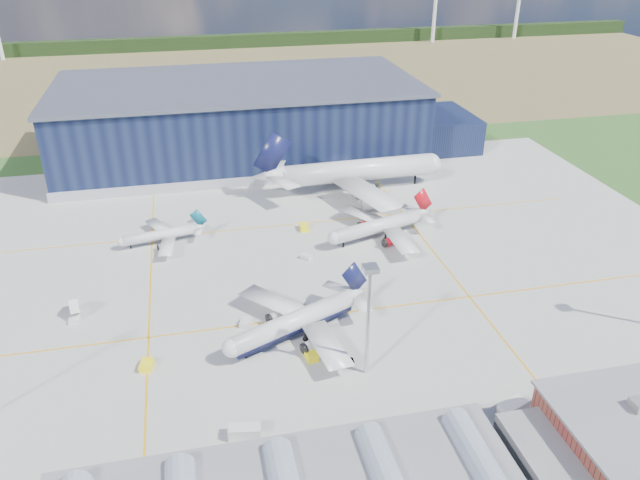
{
  "coord_description": "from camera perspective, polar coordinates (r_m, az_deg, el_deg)",
  "views": [
    {
      "loc": [
        -18.33,
        -117.88,
        75.98
      ],
      "look_at": [
        9.39,
        6.89,
        9.29
      ],
      "focal_mm": 35.0,
      "sensor_mm": 36.0,
      "label": 1
    }
  ],
  "objects": [
    {
      "name": "gse_van_a",
      "position": [
        107.07,
        -6.9,
        -17.04
      ],
      "size": [
        5.58,
        3.14,
        2.3
      ],
      "primitive_type": "cube",
      "rotation": [
        0.0,
        0.0,
        1.41
      ],
      "color": "silver",
      "rests_on": "ground"
    },
    {
      "name": "airliner_navy",
      "position": [
        124.69,
        -2.47,
        -6.69
      ],
      "size": [
        47.37,
        46.99,
        11.74
      ],
      "primitive_type": null,
      "rotation": [
        0.0,
        0.0,
        3.57
      ],
      "color": "silver",
      "rests_on": "ground"
    },
    {
      "name": "airstair",
      "position": [
        143.28,
        -21.49,
        -5.94
      ],
      "size": [
        2.7,
        4.93,
        2.99
      ],
      "primitive_type": "cube",
      "rotation": [
        0.0,
        0.0,
        0.19
      ],
      "color": "silver",
      "rests_on": "ground"
    },
    {
      "name": "gse_tug_c",
      "position": [
        169.33,
        -1.47,
        1.18
      ],
      "size": [
        2.47,
        3.73,
        1.57
      ],
      "primitive_type": "cube",
      "rotation": [
        0.0,
        0.0,
        -0.06
      ],
      "color": "yellow",
      "rests_on": "ground"
    },
    {
      "name": "airliner_red",
      "position": [
        163.41,
        5.3,
        1.87
      ],
      "size": [
        41.77,
        41.29,
        10.93
      ],
      "primitive_type": null,
      "rotation": [
        0.0,
        0.0,
        3.44
      ],
      "color": "silver",
      "rests_on": "ground"
    },
    {
      "name": "car_b",
      "position": [
        120.99,
        2.19,
        -10.98
      ],
      "size": [
        3.99,
        1.56,
        1.29
      ],
      "primitive_type": "imported",
      "rotation": [
        0.0,
        0.0,
        1.52
      ],
      "color": "#99999E",
      "rests_on": "ground"
    },
    {
      "name": "gse_van_c",
      "position": [
        114.95,
        17.19,
        -14.51
      ],
      "size": [
        5.85,
        4.29,
        2.54
      ],
      "primitive_type": "cube",
      "rotation": [
        0.0,
        0.0,
        1.94
      ],
      "color": "silver",
      "rests_on": "ground"
    },
    {
      "name": "apron",
      "position": [
        149.86,
        -3.77,
        -2.96
      ],
      "size": [
        220.0,
        160.0,
        0.08
      ],
      "color": "#AAA9A4",
      "rests_on": "ground"
    },
    {
      "name": "gse_cart_b",
      "position": [
        155.13,
        -1.26,
        -1.53
      ],
      "size": [
        3.18,
        3.23,
        1.18
      ],
      "primitive_type": "cube",
      "rotation": [
        0.0,
        0.0,
        0.74
      ],
      "color": "silver",
      "rests_on": "ground"
    },
    {
      "name": "hangar",
      "position": [
        223.21,
        -6.67,
        10.61
      ],
      "size": [
        145.0,
        62.0,
        26.1
      ],
      "color": "#0F1633",
      "rests_on": "ground"
    },
    {
      "name": "farmland",
      "position": [
        346.8,
        -9.5,
        14.54
      ],
      "size": [
        600.0,
        220.0,
        0.01
      ],
      "primitive_type": "cube",
      "color": "olive",
      "rests_on": "ground"
    },
    {
      "name": "gse_tug_a",
      "position": [
        122.17,
        -0.87,
        -10.46
      ],
      "size": [
        2.71,
        3.88,
        1.49
      ],
      "primitive_type": "cube",
      "rotation": [
        0.0,
        0.0,
        0.15
      ],
      "color": "yellow",
      "rests_on": "ground"
    },
    {
      "name": "airliner_regional",
      "position": [
        165.89,
        -14.53,
        0.86
      ],
      "size": [
        27.65,
        27.23,
        7.8
      ],
      "primitive_type": null,
      "rotation": [
        0.0,
        0.0,
        3.32
      ],
      "color": "silver",
      "rests_on": "ground"
    },
    {
      "name": "gse_cart_a",
      "position": [
        131.83,
        -6.8,
        -7.52
      ],
      "size": [
        3.05,
        3.54,
        1.29
      ],
      "primitive_type": "cube",
      "rotation": [
        0.0,
        0.0,
        -0.43
      ],
      "color": "silver",
      "rests_on": "ground"
    },
    {
      "name": "gse_tug_b",
      "position": [
        124.13,
        -15.57,
        -10.98
      ],
      "size": [
        2.86,
        3.71,
        1.44
      ],
      "primitive_type": "cube",
      "rotation": [
        0.0,
        0.0,
        -0.21
      ],
      "color": "yellow",
      "rests_on": "ground"
    },
    {
      "name": "light_mast_center",
      "position": [
        110.41,
        4.49,
        -5.8
      ],
      "size": [
        2.6,
        2.6,
        23.0
      ],
      "color": "silver",
      "rests_on": "ground"
    },
    {
      "name": "ground",
      "position": [
        141.44,
        -3.12,
        -4.98
      ],
      "size": [
        600.0,
        600.0,
        0.0
      ],
      "primitive_type": "plane",
      "color": "#2D5821",
      "rests_on": "ground"
    },
    {
      "name": "airliner_widebody",
      "position": [
        191.83,
        3.55,
        7.35
      ],
      "size": [
        62.32,
        61.03,
        19.8
      ],
      "primitive_type": null,
      "rotation": [
        0.0,
        0.0,
        0.03
      ],
      "color": "silver",
      "rests_on": "ground"
    },
    {
      "name": "treeline",
      "position": [
        424.43,
        -10.34,
        17.37
      ],
      "size": [
        600.0,
        8.0,
        8.0
      ],
      "primitive_type": "cube",
      "color": "black",
      "rests_on": "ground"
    }
  ]
}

